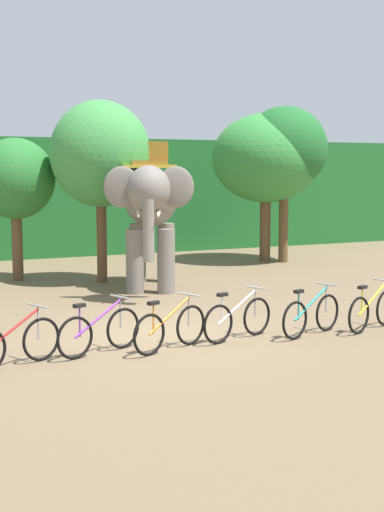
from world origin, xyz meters
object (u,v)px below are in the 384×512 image
bike_purple (99,331)px  bike_yellow (373,310)px  tree_center_left (15,180)px  tree_center (266,159)px  bike_white (238,319)px  bike_teal (311,315)px  tree_right (100,155)px  elephant (151,203)px  bike_orange (170,328)px  tree_left (285,149)px  bike_red (14,343)px

bike_purple → bike_yellow: same height
tree_center_left → tree_center: (8.25, 0.66, 0.62)m
tree_center_left → bike_white: 9.19m
bike_teal → tree_right: bearing=102.8°
bike_teal → tree_center_left: bearing=112.8°
elephant → bike_purple: size_ratio=2.59×
bike_orange → bike_teal: 2.80m
tree_left → bike_red: bearing=-139.3°
tree_right → bike_yellow: tree_right is taller
bike_white → bike_teal: bearing=-10.9°
bike_purple → bike_orange: 1.20m
tree_left → bike_white: bearing=-126.0°
tree_left → bike_orange: 12.33m
bike_red → bike_teal: 5.41m
elephant → tree_center: bearing=33.5°
tree_right → bike_teal: size_ratio=3.00×
tree_right → bike_yellow: (3.04, -7.59, -3.06)m
tree_center_left → bike_red: (-1.70, -8.71, -2.39)m
tree_center → bike_teal: (-4.54, -9.49, -3.01)m
tree_right → bike_orange: tree_right is taller
tree_left → bike_white: size_ratio=3.09×
elephant → bike_teal: elephant is taller
bike_orange → bike_purple: bearing=166.8°
bike_purple → bike_white: size_ratio=0.99×
tree_center_left → tree_right: bearing=-33.7°
bike_purple → bike_orange: size_ratio=1.01×
bike_orange → tree_right: bearing=81.6°
tree_left → bike_red: (-10.39, -8.94, -3.30)m
tree_center_left → bike_red: size_ratio=2.44×
tree_center_left → bike_red: bearing=-101.0°
tree_left → bike_white: (-6.37, -8.79, -3.30)m
tree_center → elephant: 6.64m
tree_left → bike_yellow: bearing=-111.7°
tree_left → elephant: bearing=-151.7°
tree_center_left → bike_purple: tree_center_left is taller
tree_center → elephant: (-5.45, -3.60, -1.19)m
bike_red → bike_orange: (2.61, -0.05, 0.00)m
tree_left → bike_purple: size_ratio=3.13×
bike_white → bike_teal: same height
tree_right → tree_center: bearing=17.7°
bike_yellow → bike_teal: bearing=175.6°
tree_center → bike_teal: bearing=-115.6°
bike_white → bike_yellow: same height
tree_center_left → bike_purple: size_ratio=2.41×
tree_center → bike_orange: 12.31m
tree_center → tree_left: (0.44, -0.44, 0.29)m
bike_red → bike_white: (4.01, 0.15, 0.00)m
tree_right → elephant: size_ratio=1.16×
tree_left → bike_purple: (-8.94, -8.71, -3.30)m
tree_right → elephant: (0.80, -1.60, -1.24)m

